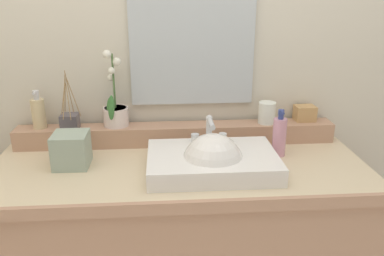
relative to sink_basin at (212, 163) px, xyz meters
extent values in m
cube|color=beige|center=(-0.12, 0.46, 0.36)|extent=(3.16, 0.20, 2.50)
cube|color=beige|center=(-0.12, 0.07, -0.05)|extent=(1.46, 0.58, 0.04)
cube|color=tan|center=(-0.12, -0.22, -0.05)|extent=(1.46, 0.02, 0.04)
cube|color=tan|center=(-0.12, 0.29, 0.01)|extent=(1.38, 0.11, 0.08)
cube|color=white|center=(0.00, 0.01, 0.00)|extent=(0.48, 0.33, 0.07)
sphere|color=white|center=(0.00, -0.01, 0.00)|extent=(0.23, 0.23, 0.23)
cylinder|color=silver|center=(0.00, 0.12, 0.08)|extent=(0.02, 0.02, 0.10)
cylinder|color=silver|center=(0.00, 0.07, 0.13)|extent=(0.02, 0.11, 0.02)
sphere|color=silver|center=(0.00, 0.12, 0.13)|extent=(0.03, 0.03, 0.03)
cylinder|color=silver|center=(-0.05, 0.12, 0.05)|extent=(0.03, 0.03, 0.04)
cylinder|color=silver|center=(0.06, 0.12, 0.05)|extent=(0.03, 0.03, 0.04)
cylinder|color=silver|center=(-0.38, 0.31, 0.09)|extent=(0.11, 0.11, 0.08)
cylinder|color=tan|center=(-0.38, 0.31, 0.13)|extent=(0.09, 0.09, 0.01)
cylinder|color=#476B38|center=(-0.38, 0.31, 0.25)|extent=(0.01, 0.01, 0.23)
ellipsoid|color=#387033|center=(-0.40, 0.28, 0.15)|extent=(0.04, 0.04, 0.07)
ellipsoid|color=#387033|center=(-0.39, 0.26, 0.15)|extent=(0.03, 0.03, 0.10)
sphere|color=white|center=(-0.40, 0.33, 0.26)|extent=(0.03, 0.03, 0.03)
sphere|color=white|center=(-0.39, 0.30, 0.29)|extent=(0.03, 0.03, 0.03)
sphere|color=white|center=(-0.36, 0.31, 0.33)|extent=(0.04, 0.04, 0.04)
sphere|color=white|center=(-0.40, 0.29, 0.36)|extent=(0.04, 0.04, 0.04)
cylinder|color=beige|center=(-0.70, 0.30, 0.11)|extent=(0.06, 0.06, 0.13)
cylinder|color=silver|center=(-0.70, 0.30, 0.18)|extent=(0.02, 0.02, 0.02)
cylinder|color=silver|center=(-0.70, 0.30, 0.20)|extent=(0.03, 0.03, 0.02)
cylinder|color=silver|center=(-0.70, 0.28, 0.21)|extent=(0.01, 0.03, 0.01)
cylinder|color=white|center=(0.27, 0.29, 0.10)|extent=(0.07, 0.07, 0.09)
cube|color=#504B54|center=(-0.57, 0.27, 0.08)|extent=(0.07, 0.07, 0.07)
cylinder|color=#9E7A4C|center=(-0.55, 0.28, 0.20)|extent=(0.05, 0.01, 0.18)
cylinder|color=#9E7A4C|center=(-0.56, 0.29, 0.20)|extent=(0.02, 0.03, 0.20)
cylinder|color=#9E7A4C|center=(-0.59, 0.30, 0.19)|extent=(0.03, 0.06, 0.16)
cylinder|color=#9E7A4C|center=(-0.59, 0.27, 0.19)|extent=(0.04, 0.00, 0.16)
cylinder|color=#9E7A4C|center=(-0.58, 0.25, 0.19)|extent=(0.02, 0.04, 0.18)
cylinder|color=#9E7A4C|center=(-0.56, 0.25, 0.18)|extent=(0.02, 0.05, 0.14)
cube|color=tan|center=(0.45, 0.31, 0.08)|extent=(0.09, 0.07, 0.07)
cylinder|color=#CF8FA6|center=(0.29, 0.13, 0.04)|extent=(0.05, 0.05, 0.16)
cylinder|color=navy|center=(0.29, 0.13, 0.13)|extent=(0.02, 0.02, 0.02)
cylinder|color=navy|center=(0.29, 0.13, 0.15)|extent=(0.02, 0.02, 0.02)
cylinder|color=navy|center=(0.29, 0.11, 0.15)|extent=(0.01, 0.03, 0.01)
cube|color=#96A896|center=(-0.53, 0.09, 0.03)|extent=(0.13, 0.13, 0.13)
cube|color=silver|center=(-0.05, 0.35, 0.36)|extent=(0.53, 0.02, 0.46)
camera|label=1|loc=(-0.18, -1.34, 0.62)|focal=37.22mm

